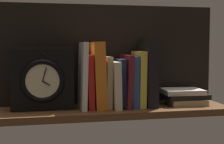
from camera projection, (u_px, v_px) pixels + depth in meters
ground_plane at (116, 111)px, 123.33cm from camera, size 85.52×22.03×2.50cm
back_panel at (110, 54)px, 131.89cm from camera, size 85.52×1.20×38.81cm
book_white_catcher at (83, 75)px, 121.07cm from camera, size 2.44×14.97×24.19cm
book_red_requiem at (89, 82)px, 121.72cm from camera, size 2.59×12.39×19.53cm
book_orange_pandolfini at (98, 75)px, 122.25cm from camera, size 4.90×13.40×24.41cm
book_tan_shortstories at (107, 82)px, 123.16cm from camera, size 2.34×12.54×18.93cm
book_cream_twain at (113, 84)px, 123.76cm from camera, size 2.83×16.94×17.12cm
book_navy_bierce at (120, 83)px, 124.26cm from camera, size 2.26×12.53×18.01cm
book_maroon_dawkins at (126, 81)px, 124.67cm from camera, size 2.67×15.85×19.53cm
book_blue_modern at (132, 81)px, 125.20cm from camera, size 2.42×12.74×18.93cm
book_yellow_seinlanguage at (139, 79)px, 125.71cm from camera, size 2.76×12.87×20.79cm
book_black_skeptic at (148, 73)px, 126.31cm from camera, size 4.15×14.01×24.94cm
framed_clock at (42, 79)px, 117.89cm from camera, size 22.04×7.10×22.04cm
book_stack_side at (184, 96)px, 129.75cm from camera, size 17.53×12.87×5.98cm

